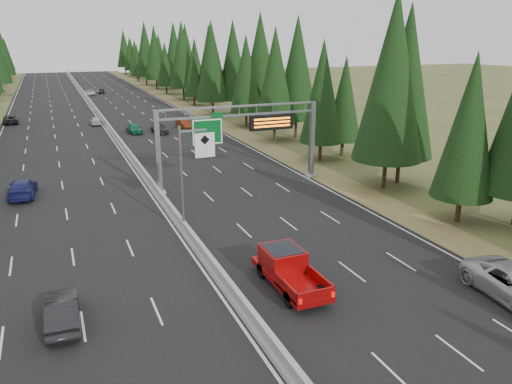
% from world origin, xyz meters
% --- Properties ---
extents(road, '(32.00, 260.00, 0.08)m').
position_xyz_m(road, '(0.00, 80.00, 0.04)').
color(road, black).
rests_on(road, ground).
extents(shoulder_right, '(3.60, 260.00, 0.06)m').
position_xyz_m(shoulder_right, '(17.80, 80.00, 0.03)').
color(shoulder_right, olive).
rests_on(shoulder_right, ground).
extents(median_barrier, '(0.70, 260.00, 0.85)m').
position_xyz_m(median_barrier, '(0.00, 80.00, 0.41)').
color(median_barrier, gray).
rests_on(median_barrier, road).
extents(sign_gantry, '(16.75, 0.98, 7.80)m').
position_xyz_m(sign_gantry, '(8.92, 34.88, 5.27)').
color(sign_gantry, slate).
rests_on(sign_gantry, road).
extents(hov_sign_pole, '(2.80, 0.50, 8.00)m').
position_xyz_m(hov_sign_pole, '(0.58, 24.97, 4.72)').
color(hov_sign_pole, slate).
rests_on(hov_sign_pole, road).
extents(tree_row_right, '(12.11, 241.85, 18.97)m').
position_xyz_m(tree_row_right, '(22.16, 70.45, 9.33)').
color(tree_row_right, black).
rests_on(tree_row_right, ground).
extents(red_pickup, '(2.29, 6.41, 2.09)m').
position_xyz_m(red_pickup, '(3.49, 14.64, 1.24)').
color(red_pickup, black).
rests_on(red_pickup, road).
extents(car_ahead_green, '(2.06, 4.44, 1.47)m').
position_xyz_m(car_ahead_green, '(3.19, 66.53, 0.82)').
color(car_ahead_green, '#17653E').
rests_on(car_ahead_green, road).
extents(car_ahead_dkred, '(1.85, 4.33, 1.39)m').
position_xyz_m(car_ahead_dkred, '(11.18, 67.77, 0.77)').
color(car_ahead_dkred, '#62210E').
rests_on(car_ahead_dkred, road).
extents(car_ahead_dkgrey, '(2.08, 4.68, 1.34)m').
position_xyz_m(car_ahead_dkgrey, '(6.72, 65.16, 0.75)').
color(car_ahead_dkgrey, black).
rests_on(car_ahead_dkgrey, road).
extents(car_ahead_white, '(2.28, 4.69, 1.29)m').
position_xyz_m(car_ahead_white, '(1.50, 121.80, 0.72)').
color(car_ahead_white, silver).
rests_on(car_ahead_white, road).
extents(car_ahead_far, '(1.82, 3.85, 1.27)m').
position_xyz_m(car_ahead_far, '(4.44, 123.91, 0.72)').
color(car_ahead_far, black).
rests_on(car_ahead_far, road).
extents(car_onc_near, '(1.74, 4.59, 1.50)m').
position_xyz_m(car_onc_near, '(-8.88, 15.00, 0.83)').
color(car_onc_near, black).
rests_on(car_onc_near, road).
extents(car_onc_blue, '(2.65, 5.67, 1.60)m').
position_xyz_m(car_onc_blue, '(-11.43, 39.00, 0.88)').
color(car_onc_blue, navy).
rests_on(car_onc_blue, road).
extents(car_onc_white, '(1.63, 3.94, 1.33)m').
position_xyz_m(car_onc_white, '(-1.50, 76.33, 0.75)').
color(car_onc_white, '#BDBDBD').
rests_on(car_onc_white, road).
extents(car_onc_far, '(2.59, 5.20, 1.41)m').
position_xyz_m(car_onc_far, '(-14.50, 83.20, 0.79)').
color(car_onc_far, black).
rests_on(car_onc_far, road).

